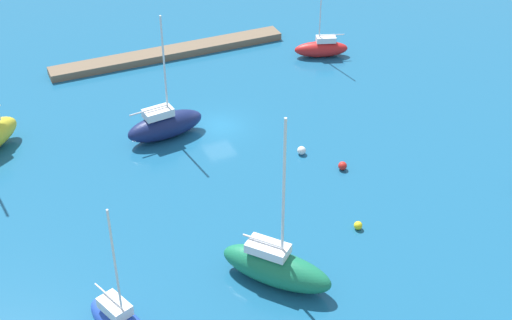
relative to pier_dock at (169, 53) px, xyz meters
name	(u,v)px	position (x,y,z in m)	size (l,w,h in m)	color
water	(219,126)	(0.32, 14.56, -0.36)	(160.00, 160.00, 0.00)	#19567F
pier_dock	(169,53)	(0.00, 0.00, 0.00)	(23.94, 2.17, 0.72)	brown
sailboat_green_outer_mooring	(276,267)	(3.82, 33.64, 0.91)	(6.61, 7.21, 12.35)	#19724C
sailboat_navy_lone_north	(165,125)	(4.99, 14.33, 0.84)	(6.88, 3.11, 10.78)	#141E4C
sailboat_red_center_basin	(322,48)	(-14.01, 6.16, 0.54)	(5.63, 3.29, 9.50)	red
mooring_buoy_red	(343,166)	(-6.24, 24.41, -0.02)	(0.68, 0.68, 0.68)	red
mooring_buoy_white	(302,150)	(-4.27, 21.19, -0.02)	(0.69, 0.69, 0.69)	white
mooring_buoy_yellow	(358,225)	(-3.68, 31.20, -0.06)	(0.61, 0.61, 0.61)	yellow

